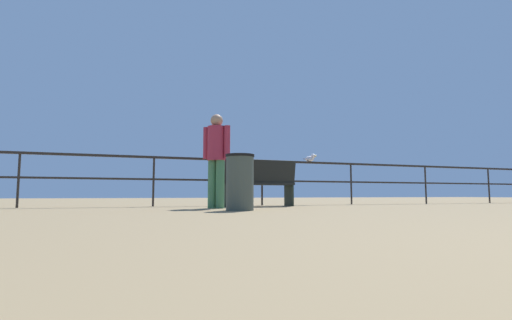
{
  "coord_description": "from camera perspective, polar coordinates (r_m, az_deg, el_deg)",
  "views": [
    {
      "loc": [
        -3.17,
        1.48,
        0.25
      ],
      "look_at": [
        -0.34,
        9.07,
        1.0
      ],
      "focal_mm": 26.2,
      "sensor_mm": 36.0,
      "label": 1
    }
  ],
  "objects": [
    {
      "name": "person_by_bench",
      "position": [
        6.84,
        -6.07,
        0.92
      ],
      "size": [
        0.42,
        0.42,
        1.72
      ],
      "color": "#42784C",
      "rests_on": "ground_plane"
    },
    {
      "name": "bench_near_left",
      "position": [
        7.81,
        0.42,
        -3.14
      ],
      "size": [
        1.56,
        0.6,
        0.97
      ],
      "color": "black",
      "rests_on": "ground_plane"
    },
    {
      "name": "trash_bin",
      "position": [
        5.82,
        -2.48,
        -3.41
      ],
      "size": [
        0.45,
        0.45,
        0.87
      ],
      "color": "#41493E",
      "rests_on": "ground_plane"
    },
    {
      "name": "pier_railing",
      "position": [
        8.71,
        0.93,
        -1.73
      ],
      "size": [
        24.52,
        0.05,
        1.06
      ],
      "color": "black",
      "rests_on": "ground_plane"
    },
    {
      "name": "seagull_on_rail",
      "position": [
        9.26,
        8.3,
        0.28
      ],
      "size": [
        0.24,
        0.37,
        0.18
      ],
      "color": "silver",
      "rests_on": "pier_railing"
    }
  ]
}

